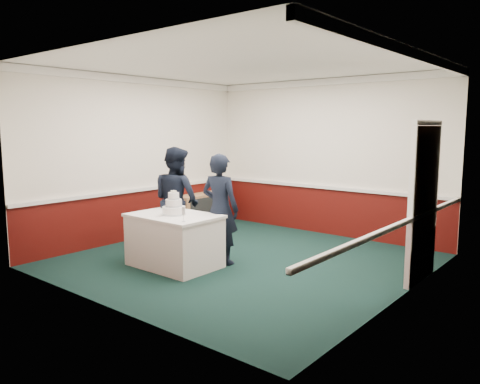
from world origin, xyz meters
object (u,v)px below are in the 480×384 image
Objects in this scene: cake_table at (174,240)px; cake_knife at (162,216)px; person_man at (177,200)px; person_woman at (220,209)px; champagne_flute at (184,212)px; sideboard at (201,210)px; wedding_cake at (174,207)px.

cake_knife is at bearing -98.53° from cake_table.
cake_table is 0.44m from cake_knife.
person_man is 1.04× the size of person_woman.
cake_table is 6.44× the size of champagne_flute.
cake_table reaches higher than sideboard.
person_woman is at bearing -174.86° from person_man.
cake_knife reaches higher than cake_table.
sideboard is at bearing 126.02° from cake_table.
sideboard is at bearing 130.14° from champagne_flute.
cake_table is 0.50m from wedding_cake.
cake_knife is 1.07× the size of champagne_flute.
wedding_cake is at bearing -53.98° from sideboard.
person_woman is (0.43, 0.55, -0.05)m from wedding_cake.
cake_table is 0.83m from person_woman.
person_woman is at bearing -39.58° from sideboard.
cake_knife is 0.88m from person_woman.
sideboard is at bearing -50.60° from person_man.
wedding_cake is (1.65, -2.27, 0.55)m from sideboard.
person_woman is (-0.07, 0.83, -0.08)m from champagne_flute.
champagne_flute is at bearing -29.25° from cake_table.
champagne_flute is (2.15, -2.55, 0.58)m from sideboard.
person_man is at bearing 141.08° from champagne_flute.
champagne_flute is at bearing -49.86° from sideboard.
cake_knife is (-0.03, -0.20, -0.11)m from wedding_cake.
person_woman is at bearing 52.17° from wedding_cake.
cake_table is 0.94m from person_man.
wedding_cake is at bearing 140.90° from person_man.
person_woman is at bearing 52.17° from cake_table.
person_woman is (0.46, 0.75, 0.05)m from cake_knife.
cake_table is 0.78× the size of person_woman.
person_woman is at bearing 78.65° from cake_knife.
cake_table is at bearing 140.90° from person_man.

